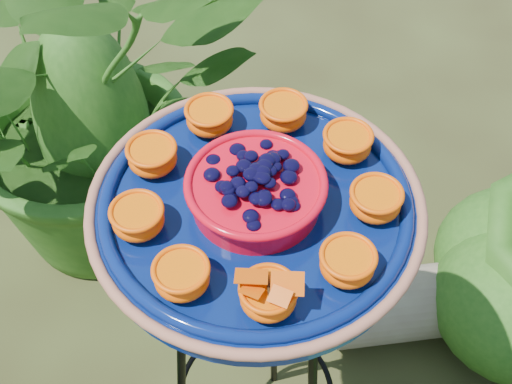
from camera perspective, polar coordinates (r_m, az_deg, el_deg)
tripod_stand at (r=1.28m, az=-0.01°, el=-11.68°), size 0.33×0.34×0.87m
feeder_dish at (r=0.96m, az=-0.01°, el=-0.98°), size 0.46×0.46×0.10m
driftwood_log at (r=1.88m, az=14.63°, el=-8.32°), size 0.59×0.38×0.19m
shrub_back_left at (r=1.79m, az=-13.36°, el=7.37°), size 1.11×1.07×0.95m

